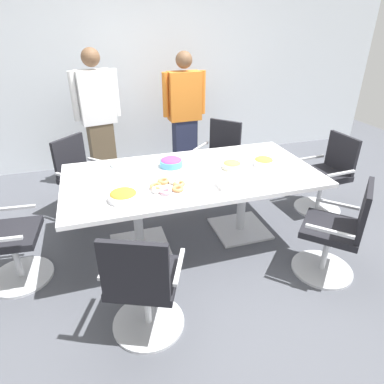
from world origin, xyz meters
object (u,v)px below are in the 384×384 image
Objects in this scene: conference_table at (192,185)px; snack_bowl_cookies at (232,165)px; office_chair_0 at (336,235)px; plate_stack at (121,164)px; snack_bowl_candy_mix at (171,162)px; office_chair_3 at (84,182)px; donut_platter at (168,186)px; snack_bowl_chips_yellow at (264,161)px; snack_bowl_chips_orange at (123,195)px; napkin_pile at (227,183)px; person_standing_1 at (185,114)px; office_chair_5 at (144,288)px; office_chair_2 at (219,161)px; office_chair_4 at (4,241)px; person_standing_0 at (98,117)px; office_chair_1 at (326,178)px.

snack_bowl_cookies reaches higher than conference_table.
office_chair_0 is 4.48× the size of plate_stack.
office_chair_3 is at bearing 144.14° from snack_bowl_candy_mix.
donut_platter is 1.55× the size of plate_stack.
plate_stack is at bearing 163.24° from snack_bowl_chips_yellow.
snack_bowl_cookies is at bearing 80.38° from office_chair_0.
snack_bowl_chips_orange is at bearing -167.43° from snack_bowl_chips_yellow.
person_standing_1 is at bearing 84.74° from napkin_pile.
office_chair_5 reaches higher than snack_bowl_cookies.
office_chair_3 is at bearing 25.93° from person_standing_1.
snack_bowl_cookies is (-0.27, -1.00, 0.38)m from office_chair_2.
snack_bowl_chips_orange reaches higher than donut_platter.
snack_bowl_cookies is (-0.62, 0.88, 0.38)m from office_chair_0.
snack_bowl_candy_mix is at bearing 108.05° from office_chair_4.
person_standing_0 is (-1.79, 2.59, 0.52)m from office_chair_0.
office_chair_0 is 1.04m from napkin_pile.
snack_bowl_candy_mix is (-1.84, 0.10, 0.39)m from office_chair_1.
office_chair_5 is 0.78m from snack_bowl_chips_orange.
office_chair_0 reaches higher than conference_table.
office_chair_0 and office_chair_4 have the same top height.
office_chair_0 is 2.83m from office_chair_4.
snack_bowl_candy_mix reaches higher than donut_platter.
person_standing_0 is 1.33m from plate_stack.
donut_platter is 0.72m from plate_stack.
napkin_pile is (-0.20, -0.37, -0.00)m from snack_bowl_cookies.
snack_bowl_chips_yellow is at bearing 94.72° from office_chair_1.
office_chair_2 is at bearing 55.79° from conference_table.
person_standing_0 reaches higher than snack_bowl_cookies.
snack_bowl_chips_orange is (-1.09, -1.99, -0.10)m from person_standing_1.
office_chair_3 is at bearing 94.79° from office_chair_0.
person_standing_1 is 1.62m from plate_stack.
person_standing_1 reaches higher than office_chair_0.
person_standing_1 is 5.42× the size of donut_platter.
conference_table is 11.81× the size of plate_stack.
office_chair_1 is 2.45m from snack_bowl_chips_orange.
office_chair_3 is at bearing 59.88° from person_standing_0.
napkin_pile is (0.36, -0.60, -0.01)m from snack_bowl_candy_mix.
office_chair_1 is at bearing 11.97° from office_chair_0.
person_standing_0 reaches higher than office_chair_3.
donut_platter is at bearing 78.61° from office_chair_3.
snack_bowl_chips_orange is at bearing -162.87° from snack_bowl_cookies.
person_standing_1 is at bearing 135.31° from office_chair_4.
person_standing_0 reaches higher than office_chair_2.
conference_table is 0.77m from snack_bowl_chips_yellow.
plate_stack is (0.13, -1.32, -0.16)m from person_standing_0.
conference_table is 2.64× the size of office_chair_3.
office_chair_5 is 1.41m from snack_bowl_candy_mix.
person_standing_0 is (-2.45, 1.58, 0.52)m from office_chair_1.
snack_bowl_cookies is (1.10, 0.34, -0.00)m from snack_bowl_chips_orange.
person_standing_0 is 2.06m from snack_bowl_chips_orange.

